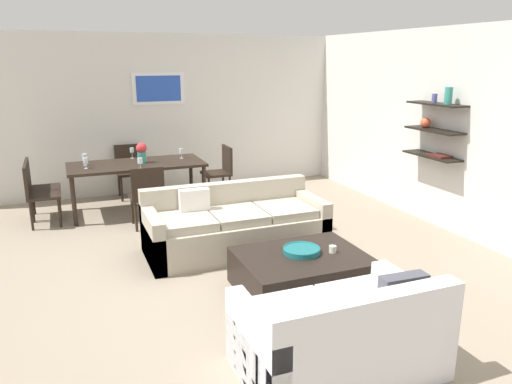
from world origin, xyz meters
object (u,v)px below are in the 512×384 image
(coffee_table, at_px, (301,272))
(dining_chair_left_far, at_px, (38,184))
(sofa_beige, at_px, (235,227))
(wine_glass_head, at_px, (132,151))
(wine_glass_foot, at_px, (140,161))
(dining_chair_head, at_px, (129,168))
(dining_chair_right_far, at_px, (221,169))
(dining_chair_foot, at_px, (147,193))
(wine_glass_left_near, at_px, (86,161))
(dining_chair_left_near, at_px, (37,191))
(centerpiece_vase, at_px, (142,152))
(loveseat_white, at_px, (341,336))
(decorative_bowl, at_px, (302,250))
(candle_jar, at_px, (333,249))
(wine_glass_right_far, at_px, (181,151))
(dining_table, at_px, (137,167))

(coffee_table, distance_m, dining_chair_left_far, 4.39)
(sofa_beige, height_order, dining_chair_left_far, dining_chair_left_far)
(wine_glass_head, bearing_deg, coffee_table, -73.54)
(wine_glass_foot, bearing_deg, wine_glass_head, 90.00)
(dining_chair_head, distance_m, dining_chair_left_far, 1.56)
(sofa_beige, distance_m, dining_chair_right_far, 2.37)
(dining_chair_foot, relative_size, wine_glass_head, 5.22)
(wine_glass_left_near, bearing_deg, dining_chair_left_near, -172.10)
(dining_chair_left_far, relative_size, centerpiece_vase, 2.87)
(loveseat_white, bearing_deg, wine_glass_head, 98.58)
(coffee_table, xyz_separation_m, decorative_bowl, (0.02, 0.04, 0.22))
(decorative_bowl, distance_m, candle_jar, 0.32)
(sofa_beige, relative_size, loveseat_white, 1.48)
(wine_glass_head, bearing_deg, decorative_bowl, -73.10)
(wine_glass_right_far, xyz_separation_m, centerpiece_vase, (-0.64, -0.12, 0.06))
(wine_glass_head, distance_m, centerpiece_vase, 0.42)
(sofa_beige, relative_size, wine_glass_head, 12.82)
(candle_jar, relative_size, centerpiece_vase, 0.24)
(sofa_beige, xyz_separation_m, dining_chair_head, (-0.84, 2.96, 0.21))
(coffee_table, height_order, centerpiece_vase, centerpiece_vase)
(dining_chair_left_far, bearing_deg, candle_jar, -51.98)
(loveseat_white, distance_m, wine_glass_head, 5.18)
(dining_chair_foot, bearing_deg, dining_chair_right_far, 37.58)
(decorative_bowl, bearing_deg, candle_jar, -19.21)
(dining_table, relative_size, wine_glass_right_far, 12.82)
(dining_table, xyz_separation_m, centerpiece_vase, (0.09, -0.00, 0.23))
(dining_chair_left_far, bearing_deg, decorative_bowl, -54.24)
(dining_chair_head, bearing_deg, centerpiece_vase, -84.20)
(dining_chair_foot, bearing_deg, sofa_beige, -55.13)
(candle_jar, relative_size, wine_glass_right_far, 0.47)
(loveseat_white, height_order, dining_chair_left_near, dining_chair_left_near)
(sofa_beige, xyz_separation_m, dining_chair_left_near, (-2.25, 1.88, 0.21))
(coffee_table, relative_size, wine_glass_left_near, 8.07)
(loveseat_white, relative_size, dining_table, 0.73)
(coffee_table, relative_size, dining_chair_foot, 1.44)
(decorative_bowl, xyz_separation_m, wine_glass_foot, (-1.13, 2.91, 0.45))
(dining_chair_left_near, bearing_deg, wine_glass_head, 23.67)
(dining_chair_foot, distance_m, wine_glass_left_near, 1.11)
(sofa_beige, distance_m, centerpiece_vase, 2.30)
(candle_jar, height_order, dining_table, dining_table)
(decorative_bowl, distance_m, dining_chair_head, 4.34)
(candle_jar, bearing_deg, dining_chair_right_far, 90.34)
(dining_table, distance_m, centerpiece_vase, 0.25)
(candle_jar, height_order, wine_glass_head, wine_glass_head)
(wine_glass_head, bearing_deg, centerpiece_vase, -77.74)
(dining_chair_right_far, bearing_deg, wine_glass_foot, -156.33)
(sofa_beige, distance_m, wine_glass_head, 2.70)
(dining_chair_left_near, xyz_separation_m, dining_chair_left_far, (0.00, 0.42, 0.00))
(dining_chair_right_far, xyz_separation_m, wine_glass_left_near, (-2.14, -0.33, 0.36))
(coffee_table, height_order, wine_glass_foot, wine_glass_foot)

